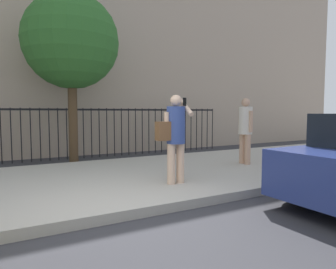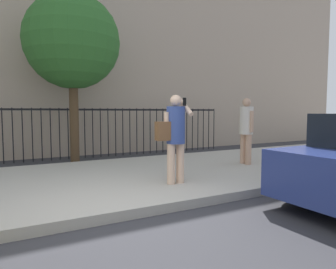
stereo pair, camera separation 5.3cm
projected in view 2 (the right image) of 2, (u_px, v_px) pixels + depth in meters
name	position (u px, v px, depth m)	size (l,w,h in m)	color
ground_plane	(121.00, 222.00, 4.03)	(60.00, 60.00, 0.00)	#333338
sidewalk	(83.00, 183.00, 5.96)	(28.00, 4.40, 0.15)	#B2ADA3
iron_fence	(55.00, 127.00, 9.13)	(12.03, 0.04, 1.60)	black
pedestrian_on_phone	(175.00, 133.00, 5.50)	(0.65, 0.48, 1.64)	beige
pedestrian_walking	(246.00, 127.00, 7.61)	(0.35, 0.49, 1.67)	tan
street_tree_near	(72.00, 42.00, 8.43)	(2.65, 2.65, 4.78)	#4C3823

